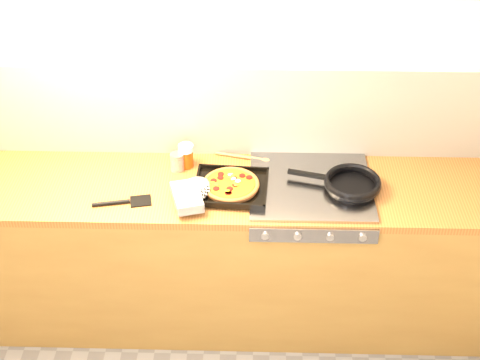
{
  "coord_description": "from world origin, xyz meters",
  "views": [
    {
      "loc": [
        0.17,
        -1.55,
        2.9
      ],
      "look_at": [
        0.1,
        1.08,
        0.95
      ],
      "focal_mm": 50.0,
      "sensor_mm": 36.0,
      "label": 1
    }
  ],
  "objects_px": {
    "pizza_on_tray": "(219,188)",
    "juice_glass": "(186,156)",
    "tomato_can": "(177,162)",
    "frying_pan": "(351,183)"
  },
  "relations": [
    {
      "from": "frying_pan",
      "to": "tomato_can",
      "type": "xyz_separation_m",
      "value": [
        -0.87,
        0.15,
        0.01
      ]
    },
    {
      "from": "juice_glass",
      "to": "frying_pan",
      "type": "bearing_deg",
      "value": -12.49
    },
    {
      "from": "pizza_on_tray",
      "to": "juice_glass",
      "type": "height_order",
      "value": "juice_glass"
    },
    {
      "from": "juice_glass",
      "to": "tomato_can",
      "type": "bearing_deg",
      "value": -141.24
    },
    {
      "from": "pizza_on_tray",
      "to": "juice_glass",
      "type": "bearing_deg",
      "value": 127.26
    },
    {
      "from": "pizza_on_tray",
      "to": "frying_pan",
      "type": "xyz_separation_m",
      "value": [
        0.65,
        0.05,
        -0.0
      ]
    },
    {
      "from": "tomato_can",
      "to": "juice_glass",
      "type": "xyz_separation_m",
      "value": [
        0.04,
        0.04,
        0.02
      ]
    },
    {
      "from": "frying_pan",
      "to": "juice_glass",
      "type": "height_order",
      "value": "juice_glass"
    },
    {
      "from": "pizza_on_tray",
      "to": "juice_glass",
      "type": "distance_m",
      "value": 0.3
    },
    {
      "from": "pizza_on_tray",
      "to": "tomato_can",
      "type": "bearing_deg",
      "value": 138.12
    }
  ]
}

